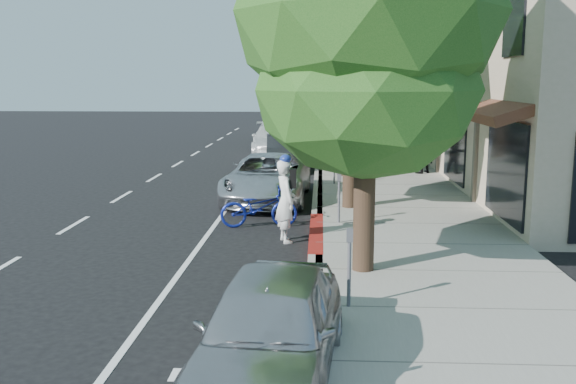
# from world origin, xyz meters

# --- Properties ---
(ground) EXTENTS (120.00, 120.00, 0.00)m
(ground) POSITION_xyz_m (0.00, 0.00, 0.00)
(ground) COLOR black
(ground) RESTS_ON ground
(sidewalk) EXTENTS (4.60, 56.00, 0.15)m
(sidewalk) POSITION_xyz_m (2.30, 8.00, 0.07)
(sidewalk) COLOR gray
(sidewalk) RESTS_ON ground
(curb) EXTENTS (0.30, 56.00, 0.15)m
(curb) POSITION_xyz_m (0.00, 8.00, 0.07)
(curb) COLOR #9E998E
(curb) RESTS_ON ground
(curb_red_segment) EXTENTS (0.32, 4.00, 0.15)m
(curb_red_segment) POSITION_xyz_m (0.00, 1.00, 0.07)
(curb_red_segment) COLOR maroon
(curb_red_segment) RESTS_ON ground
(storefront_building) EXTENTS (10.00, 36.00, 7.00)m
(storefront_building) POSITION_xyz_m (9.60, 18.00, 3.50)
(storefront_building) COLOR beige
(storefront_building) RESTS_ON ground
(street_tree_0) EXTENTS (4.81, 4.81, 7.64)m
(street_tree_0) POSITION_xyz_m (0.90, -2.00, 4.69)
(street_tree_0) COLOR black
(street_tree_0) RESTS_ON ground
(street_tree_1) EXTENTS (4.60, 4.60, 7.48)m
(street_tree_1) POSITION_xyz_m (0.90, 4.00, 4.62)
(street_tree_1) COLOR black
(street_tree_1) RESTS_ON ground
(street_tree_2) EXTENTS (4.54, 4.54, 7.44)m
(street_tree_2) POSITION_xyz_m (0.90, 10.00, 4.59)
(street_tree_2) COLOR black
(street_tree_2) RESTS_ON ground
(street_tree_3) EXTENTS (5.05, 5.05, 7.71)m
(street_tree_3) POSITION_xyz_m (0.90, 16.00, 4.68)
(street_tree_3) COLOR black
(street_tree_3) RESTS_ON ground
(street_tree_4) EXTENTS (4.77, 4.77, 7.93)m
(street_tree_4) POSITION_xyz_m (0.90, 22.00, 4.92)
(street_tree_4) COLOR black
(street_tree_4) RESTS_ON ground
(street_tree_5) EXTENTS (4.11, 4.11, 6.74)m
(street_tree_5) POSITION_xyz_m (0.90, 28.00, 4.16)
(street_tree_5) COLOR black
(street_tree_5) RESTS_ON ground
(cyclist) EXTENTS (0.65, 0.80, 1.89)m
(cyclist) POSITION_xyz_m (-0.70, 0.60, 0.95)
(cyclist) COLOR white
(cyclist) RESTS_ON ground
(bicycle) EXTENTS (2.02, 0.99, 1.01)m
(bicycle) POSITION_xyz_m (-1.45, 2.04, 0.51)
(bicycle) COLOR navy
(bicycle) RESTS_ON ground
(silver_suv) EXTENTS (2.58, 5.24, 1.43)m
(silver_suv) POSITION_xyz_m (-1.53, 5.50, 0.72)
(silver_suv) COLOR silver
(silver_suv) RESTS_ON ground
(dark_sedan) EXTENTS (1.79, 4.36, 1.40)m
(dark_sedan) POSITION_xyz_m (-1.42, 12.85, 0.70)
(dark_sedan) COLOR black
(dark_sedan) RESTS_ON ground
(white_pickup) EXTENTS (2.64, 5.59, 1.58)m
(white_pickup) POSITION_xyz_m (-2.11, 16.94, 0.79)
(white_pickup) COLOR silver
(white_pickup) RESTS_ON ground
(dark_suv_far) EXTENTS (2.02, 4.55, 1.52)m
(dark_suv_far) POSITION_xyz_m (-2.20, 23.58, 0.76)
(dark_suv_far) COLOR black
(dark_suv_far) RESTS_ON ground
(near_car_a) EXTENTS (1.98, 4.18, 1.38)m
(near_car_a) POSITION_xyz_m (-0.50, -6.34, 0.69)
(near_car_a) COLOR #AEAFB3
(near_car_a) RESTS_ON ground
(pedestrian) EXTENTS (1.00, 0.99, 1.63)m
(pedestrian) POSITION_xyz_m (3.86, 10.68, 0.97)
(pedestrian) COLOR black
(pedestrian) RESTS_ON sidewalk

